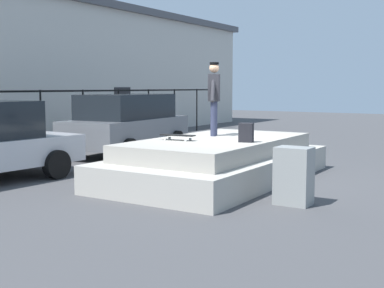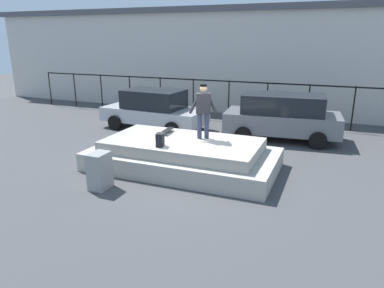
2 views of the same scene
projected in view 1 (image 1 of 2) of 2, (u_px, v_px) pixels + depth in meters
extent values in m
plane|color=#424244|center=(227.00, 177.00, 11.49)|extent=(60.00, 60.00, 0.00)
cube|color=#ADA89E|center=(218.00, 167.00, 11.21)|extent=(5.70, 2.99, 0.55)
cube|color=#A09B91|center=(218.00, 146.00, 11.16)|extent=(4.67, 2.45, 0.35)
cylinder|color=#2D334C|center=(214.00, 119.00, 11.64)|extent=(0.14, 0.14, 0.79)
cylinder|color=#2D334C|center=(214.00, 118.00, 11.85)|extent=(0.14, 0.14, 0.79)
cube|color=#26262B|center=(214.00, 88.00, 11.67)|extent=(0.49, 0.40, 0.61)
cylinder|color=#26262B|center=(213.00, 89.00, 11.41)|extent=(0.36, 0.23, 0.60)
cylinder|color=#26262B|center=(215.00, 89.00, 11.93)|extent=(0.36, 0.23, 0.60)
sphere|color=tan|center=(214.00, 68.00, 11.62)|extent=(0.22, 0.22, 0.22)
cylinder|color=black|center=(214.00, 63.00, 11.61)|extent=(0.28, 0.28, 0.05)
cube|color=black|center=(178.00, 135.00, 10.77)|extent=(0.26, 0.78, 0.02)
cylinder|color=silver|center=(186.00, 140.00, 10.57)|extent=(0.03, 0.06, 0.06)
cylinder|color=silver|center=(190.00, 139.00, 10.75)|extent=(0.03, 0.06, 0.06)
cylinder|color=silver|center=(165.00, 139.00, 10.80)|extent=(0.03, 0.06, 0.06)
cylinder|color=silver|center=(170.00, 138.00, 10.98)|extent=(0.03, 0.06, 0.06)
cube|color=black|center=(246.00, 133.00, 10.40)|extent=(0.26, 0.32, 0.39)
cylinder|color=black|center=(4.00, 157.00, 12.40)|extent=(0.65, 0.26, 0.64)
cylinder|color=black|center=(57.00, 164.00, 11.29)|extent=(0.65, 0.26, 0.64)
cube|color=slate|center=(127.00, 131.00, 15.45)|extent=(4.54, 2.27, 0.76)
cube|color=black|center=(127.00, 106.00, 15.37)|extent=(3.21, 1.93, 0.72)
cylinder|color=black|center=(73.00, 146.00, 14.71)|extent=(0.66, 0.28, 0.64)
cylinder|color=black|center=(129.00, 150.00, 13.86)|extent=(0.66, 0.28, 0.64)
cylinder|color=black|center=(126.00, 138.00, 17.12)|extent=(0.66, 0.28, 0.64)
cylinder|color=black|center=(177.00, 141.00, 16.27)|extent=(0.66, 0.28, 0.64)
cube|color=gray|center=(294.00, 176.00, 8.79)|extent=(0.44, 0.60, 1.00)
cylinder|color=black|center=(41.00, 121.00, 15.83)|extent=(0.06, 0.06, 1.92)
cylinder|color=black|center=(83.00, 118.00, 17.39)|extent=(0.06, 0.06, 1.92)
cylinder|color=black|center=(119.00, 116.00, 18.95)|extent=(0.06, 0.06, 1.92)
cylinder|color=black|center=(149.00, 113.00, 20.51)|extent=(0.06, 0.06, 1.92)
cylinder|color=black|center=(174.00, 112.00, 22.06)|extent=(0.06, 0.06, 1.92)
cylinder|color=black|center=(197.00, 110.00, 23.62)|extent=(0.06, 0.06, 1.92)
cylinder|color=black|center=(216.00, 108.00, 25.18)|extent=(0.06, 0.06, 1.92)
cube|color=black|center=(16.00, 91.00, 14.95)|extent=(24.00, 0.04, 0.06)
cube|color=#262628|center=(123.00, 111.00, 21.40)|extent=(1.00, 0.06, 2.00)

